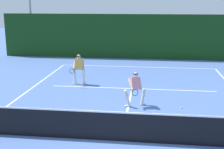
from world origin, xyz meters
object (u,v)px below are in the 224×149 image
(player_near, at_px, (135,88))
(tennis_ball_extra, at_px, (181,108))
(player_far, at_px, (79,68))
(tennis_ball, at_px, (196,127))

(player_near, xyz_separation_m, tennis_ball_extra, (2.01, -0.06, -0.80))
(player_far, distance_m, tennis_ball, 7.85)
(player_near, relative_size, player_far, 0.92)
(tennis_ball, height_order, tennis_ball_extra, same)
(player_near, bearing_deg, tennis_ball, 111.63)
(player_far, xyz_separation_m, tennis_ball_extra, (5.29, -3.32, -0.89))
(tennis_ball_extra, bearing_deg, player_near, 178.16)
(player_far, bearing_deg, player_near, 129.07)
(player_far, xyz_separation_m, tennis_ball, (5.64, -5.39, -0.89))
(tennis_ball, relative_size, tennis_ball_extra, 1.00)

